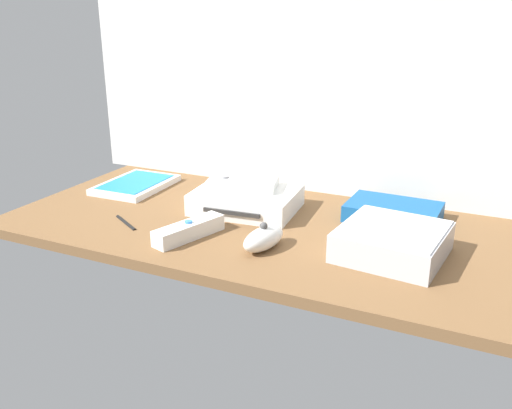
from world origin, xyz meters
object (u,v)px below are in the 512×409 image
Objects in this scene: remote_wand at (189,230)px; network_router at (393,212)px; remote_nunchuk at (264,238)px; game_console at (246,200)px; mini_computer at (392,241)px; game_case at (136,185)px; remote_classic_pad at (243,183)px; stylus_pen at (126,222)px.

network_router is at bearing 55.88° from remote_wand.
remote_nunchuk is at bearing 23.03° from remote_wand.
remote_nunchuk is (14.61, 1.30, 0.53)cm from remote_wand.
mini_computer reaches higher than game_console.
network_router is at bearing 3.16° from game_case.
remote_nunchuk is 0.67× the size of remote_classic_pad.
remote_wand is 1.41× the size of remote_nunchuk.
remote_wand is (-32.42, -25.28, -0.19)cm from network_router.
remote_wand is at bearing -104.25° from game_console.
remote_wand is at bearing -140.11° from network_router.
remote_nunchuk is at bearing -124.66° from network_router.
mini_computer is at bearing -77.08° from network_router.
game_console is 1.19× the size of mini_computer.
mini_computer is at bearing 8.01° from stylus_pen.
game_case is 46.46cm from remote_nunchuk.
remote_classic_pad is 25.38cm from stylus_pen.
remote_nunchuk is 22.40cm from remote_classic_pad.
remote_nunchuk reaches higher than stylus_pen.
network_router is 1.15× the size of remote_classic_pad.
stylus_pen is at bearing -166.32° from remote_nunchuk.
remote_wand is (-35.74, -8.16, -1.13)cm from mini_computer.
remote_classic_pad is at bearing 136.46° from game_console.
network_router is 29.87cm from remote_nunchuk.
remote_classic_pad is at bearing 47.16° from stylus_pen.
network_router is (29.41, 7.20, -0.50)cm from game_console.
game_case is (-30.62, 2.59, -1.44)cm from game_console.
remote_nunchuk is at bearing -68.40° from remote_classic_pad.
remote_wand is 15.39cm from stylus_pen.
stylus_pen is (-16.91, -18.24, -5.06)cm from remote_classic_pad.
game_console is 20.40cm from remote_nunchuk.
stylus_pen is at bearing -171.99° from mini_computer.
remote_classic_pad reaches higher than mini_computer.
remote_wand is at bearing -109.14° from remote_classic_pad.
game_console reaches higher than stylus_pen.
game_console is at bearing -164.30° from network_router.
remote_wand is (-3.02, -18.08, -0.69)cm from game_console.
remote_classic_pad reaches higher than game_case.
game_console reaches higher than remote_wand.
stylus_pen is (-29.92, -0.32, -1.69)cm from remote_nunchuk.
mini_computer is 1.02× the size of network_router.
game_case is at bearing 168.41° from remote_nunchuk.
game_case is 1.21× the size of remote_classic_pad.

